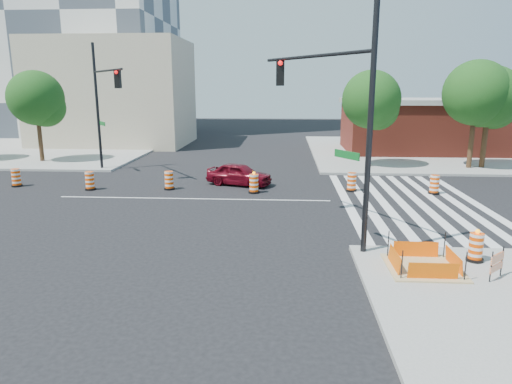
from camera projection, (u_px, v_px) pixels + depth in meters
The scene contains 23 objects.
ground at pixel (193, 199), 23.44m from camera, with size 120.00×120.00×0.00m, color black.
sidewalk_ne at pixel (438, 152), 39.81m from camera, with size 22.00×22.00×0.15m, color gray.
sidewalk_nw at pixel (39, 148), 42.03m from camera, with size 22.00×22.00×0.15m, color gray.
crosswalk_east at pixel (410, 202), 22.76m from camera, with size 6.75×13.50×0.01m.
lane_centerline at pixel (193, 199), 23.44m from camera, with size 14.00×0.12×0.01m, color silver.
excavation_pit at pixel (423, 266), 14.09m from camera, with size 2.20×2.20×0.90m.
brick_storefront at pixel (440, 126), 39.30m from camera, with size 16.50×8.50×4.60m.
beige_midrise at pixel (115, 93), 44.44m from camera, with size 14.00×10.00×10.00m, color #BCAE90.
red_coupe at pixel (239, 174), 26.55m from camera, with size 1.54×3.82×1.30m, color #5F0815.
signal_pole_se at pixel (336, 100), 15.95m from camera, with size 3.63×5.46×8.48m.
signal_pole_nw at pixel (103, 96), 28.95m from camera, with size 3.78×5.16×8.28m.
pit_drum at pixel (476, 248), 14.60m from camera, with size 0.54×0.54×1.07m.
barricade at pixel (497, 262), 13.24m from camera, with size 0.60×0.56×0.92m.
tree_north_b at pixel (37, 101), 33.48m from camera, with size 4.00×4.00×6.80m.
tree_north_c at pixel (372, 103), 31.18m from camera, with size 3.97×3.97×6.75m.
tree_north_d at pixel (477, 97), 30.51m from camera, with size 4.35×4.35×7.39m.
tree_north_e at pixel (489, 100), 30.76m from camera, with size 4.14×4.14×7.04m.
median_drum_0 at pixel (16, 178), 26.23m from camera, with size 0.60×0.60×1.02m.
median_drum_1 at pixel (90, 181), 25.35m from camera, with size 0.60×0.60×1.02m.
median_drum_2 at pixel (169, 181), 25.46m from camera, with size 0.60×0.60×1.02m.
median_drum_3 at pixel (254, 184), 24.61m from camera, with size 0.60×0.60×1.18m.
median_drum_4 at pixel (352, 183), 25.05m from camera, with size 0.60×0.60×1.02m.
median_drum_5 at pixel (434, 185), 24.40m from camera, with size 0.60×0.60×1.02m.
Camera 1 is at (4.67, -22.50, 5.65)m, focal length 32.00 mm.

